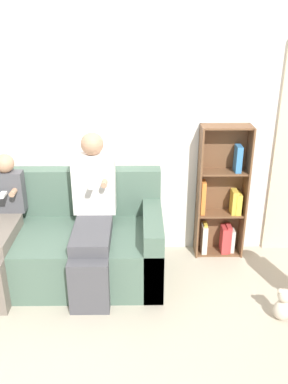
{
  "coord_description": "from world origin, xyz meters",
  "views": [
    {
      "loc": [
        0.48,
        -2.77,
        2.3
      ],
      "look_at": [
        0.52,
        0.62,
        0.83
      ],
      "focal_mm": 38.0,
      "sensor_mm": 36.0,
      "label": 1
    }
  ],
  "objects": [
    {
      "name": "child_seated",
      "position": [
        -0.75,
        0.42,
        0.58
      ],
      "size": [
        0.29,
        0.89,
        1.15
      ],
      "color": "#70665B",
      "rests_on": "ground_plane"
    },
    {
      "name": "ground_plane",
      "position": [
        0.0,
        0.0,
        0.0
      ],
      "size": [
        14.0,
        14.0,
        0.0
      ],
      "primitive_type": "plane",
      "color": "#B2A893"
    },
    {
      "name": "adult_seated",
      "position": [
        0.06,
        0.47,
        0.69
      ],
      "size": [
        0.39,
        0.88,
        1.36
      ],
      "color": "#47474C",
      "rests_on": "ground_plane"
    },
    {
      "name": "teddy_bear",
      "position": [
        1.64,
        -0.12,
        0.14
      ],
      "size": [
        0.15,
        0.12,
        0.3
      ],
      "color": "beige",
      "rests_on": "ground_plane"
    },
    {
      "name": "couch",
      "position": [
        -0.26,
        0.57,
        0.31
      ],
      "size": [
        1.88,
        0.94,
        0.95
      ],
      "color": "#4C6656",
      "rests_on": "ground_plane"
    },
    {
      "name": "back_wall",
      "position": [
        0.0,
        1.07,
        1.27
      ],
      "size": [
        10.0,
        0.06,
        2.55
      ],
      "color": "silver",
      "rests_on": "ground_plane"
    },
    {
      "name": "bookshelf",
      "position": [
        1.31,
        0.94,
        0.58
      ],
      "size": [
        0.48,
        0.22,
        1.37
      ],
      "color": "brown",
      "rests_on": "ground_plane"
    }
  ]
}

